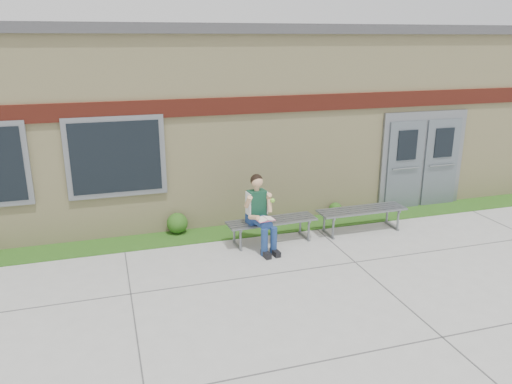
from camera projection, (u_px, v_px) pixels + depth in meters
name	position (u px, v px, depth m)	size (l,w,h in m)	color
ground	(316.00, 282.00, 8.37)	(80.00, 80.00, 0.00)	#9E9E99
grass_strip	(267.00, 228.00, 10.74)	(16.00, 0.80, 0.02)	#1C5416
school_building	(227.00, 110.00, 13.21)	(16.20, 6.22, 4.20)	beige
bench_left	(272.00, 225.00, 9.92)	(1.82, 0.58, 0.47)	slate
bench_right	(362.00, 214.00, 10.48)	(1.90, 0.54, 0.49)	slate
girl	(260.00, 212.00, 9.52)	(0.56, 0.91, 1.45)	navy
shrub_mid	(177.00, 223.00, 10.36)	(0.43, 0.43, 0.43)	#1C5416
shrub_east	(336.00, 209.00, 11.41)	(0.31, 0.31, 0.31)	#1C5416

